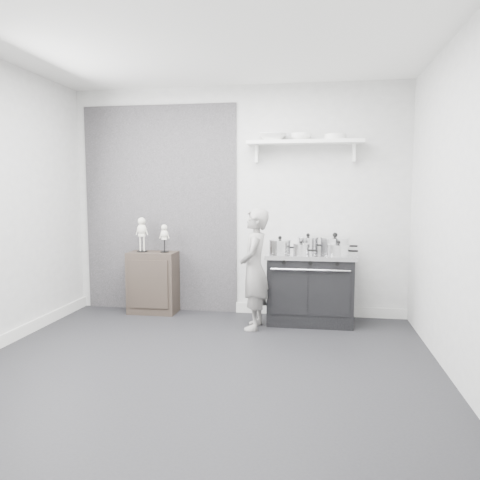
{
  "coord_description": "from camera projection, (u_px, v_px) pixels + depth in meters",
  "views": [
    {
      "loc": [
        0.92,
        -3.72,
        1.47
      ],
      "look_at": [
        0.18,
        0.95,
        0.97
      ],
      "focal_mm": 35.0,
      "sensor_mm": 36.0,
      "label": 1
    }
  ],
  "objects": [
    {
      "name": "ground",
      "position": [
        202.0,
        366.0,
        3.96
      ],
      "size": [
        4.0,
        4.0,
        0.0
      ],
      "primitive_type": "plane",
      "color": "black",
      "rests_on": "ground"
    },
    {
      "name": "room_shell",
      "position": [
        194.0,
        171.0,
        3.94
      ],
      "size": [
        4.02,
        3.62,
        2.71
      ],
      "color": "#ABABA9",
      "rests_on": "ground"
    },
    {
      "name": "wall_shelf",
      "position": [
        305.0,
        143.0,
        5.27
      ],
      "size": [
        1.3,
        0.26,
        0.24
      ],
      "color": "white",
      "rests_on": "room_shell"
    },
    {
      "name": "stove",
      "position": [
        310.0,
        288.0,
        5.23
      ],
      "size": [
        0.98,
        0.61,
        0.78
      ],
      "color": "black",
      "rests_on": "ground"
    },
    {
      "name": "side_cabinet",
      "position": [
        153.0,
        282.0,
        5.65
      ],
      "size": [
        0.57,
        0.33,
        0.74
      ],
      "primitive_type": "cube",
      "color": "black",
      "rests_on": "ground"
    },
    {
      "name": "child",
      "position": [
        254.0,
        269.0,
        4.98
      ],
      "size": [
        0.32,
        0.48,
        1.29
      ],
      "primitive_type": "imported",
      "rotation": [
        0.0,
        0.0,
        -1.6
      ],
      "color": "gray",
      "rests_on": "ground"
    },
    {
      "name": "pot_front_left",
      "position": [
        280.0,
        246.0,
        5.16
      ],
      "size": [
        0.33,
        0.24,
        0.19
      ],
      "color": "silver",
      "rests_on": "stove"
    },
    {
      "name": "pot_back_left",
      "position": [
        308.0,
        244.0,
        5.3
      ],
      "size": [
        0.33,
        0.24,
        0.21
      ],
      "color": "silver",
      "rests_on": "stove"
    },
    {
      "name": "pot_back_right",
      "position": [
        335.0,
        245.0,
        5.22
      ],
      "size": [
        0.41,
        0.32,
        0.23
      ],
      "color": "silver",
      "rests_on": "stove"
    },
    {
      "name": "pot_front_right",
      "position": [
        338.0,
        250.0,
        4.98
      ],
      "size": [
        0.32,
        0.24,
        0.16
      ],
      "color": "silver",
      "rests_on": "stove"
    },
    {
      "name": "pot_front_center",
      "position": [
        301.0,
        249.0,
        5.01
      ],
      "size": [
        0.26,
        0.17,
        0.15
      ],
      "color": "silver",
      "rests_on": "stove"
    },
    {
      "name": "skeleton_full",
      "position": [
        142.0,
        232.0,
        5.61
      ],
      "size": [
        0.13,
        0.09,
        0.48
      ],
      "primitive_type": null,
      "color": "beige",
      "rests_on": "side_cabinet"
    },
    {
      "name": "skeleton_torso",
      "position": [
        164.0,
        236.0,
        5.57
      ],
      "size": [
        0.11,
        0.07,
        0.38
      ],
      "primitive_type": null,
      "color": "beige",
      "rests_on": "side_cabinet"
    },
    {
      "name": "bowl_large",
      "position": [
        272.0,
        137.0,
        5.31
      ],
      "size": [
        0.32,
        0.32,
        0.08
      ],
      "primitive_type": "imported",
      "color": "white",
      "rests_on": "wall_shelf"
    },
    {
      "name": "bowl_small",
      "position": [
        301.0,
        137.0,
        5.26
      ],
      "size": [
        0.24,
        0.24,
        0.08
      ],
      "primitive_type": "imported",
      "color": "white",
      "rests_on": "wall_shelf"
    },
    {
      "name": "plate_stack",
      "position": [
        335.0,
        137.0,
        5.2
      ],
      "size": [
        0.24,
        0.24,
        0.06
      ],
      "primitive_type": "cylinder",
      "color": "silver",
      "rests_on": "wall_shelf"
    }
  ]
}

